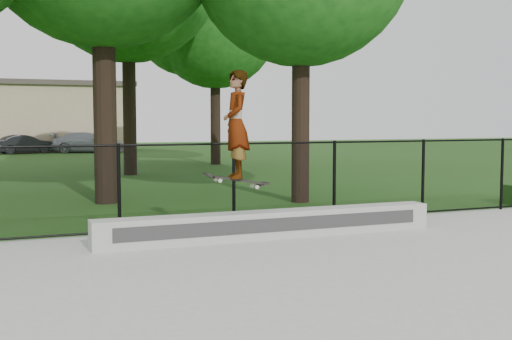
# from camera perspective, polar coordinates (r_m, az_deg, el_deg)

# --- Properties ---
(ground) EXTENTS (100.00, 100.00, 0.00)m
(ground) POSITION_cam_1_polar(r_m,az_deg,el_deg) (6.30, 17.25, -13.71)
(ground) COLOR #2A5317
(ground) RESTS_ON ground
(concrete_slab) EXTENTS (14.00, 12.00, 0.06)m
(concrete_slab) POSITION_cam_1_polar(r_m,az_deg,el_deg) (6.29, 17.25, -13.45)
(concrete_slab) COLOR #A1A09C
(concrete_slab) RESTS_ON ground
(grind_ledge) EXTENTS (5.69, 0.40, 0.43)m
(grind_ledge) POSITION_cam_1_polar(r_m,az_deg,el_deg) (10.29, 1.41, -4.85)
(grind_ledge) COLOR #ABABA6
(grind_ledge) RESTS_ON concrete_slab
(car_b) EXTENTS (3.17, 1.96, 1.08)m
(car_b) POSITION_cam_1_polar(r_m,az_deg,el_deg) (39.29, -19.88, 2.17)
(car_b) COLOR black
(car_b) RESTS_ON ground
(car_c) EXTENTS (4.16, 2.83, 1.21)m
(car_c) POSITION_cam_1_polar(r_m,az_deg,el_deg) (39.21, -14.70, 2.38)
(car_c) COLOR #8B919E
(car_c) RESTS_ON ground
(skater_airborne) EXTENTS (0.83, 0.66, 1.81)m
(skater_airborne) POSITION_cam_1_polar(r_m,az_deg,el_deg) (9.79, -1.77, 3.88)
(skater_airborne) COLOR black
(skater_airborne) RESTS_ON ground
(chainlink_fence) EXTENTS (16.06, 0.06, 1.50)m
(chainlink_fence) POSITION_cam_1_polar(r_m,az_deg,el_deg) (11.25, -1.98, -1.31)
(chainlink_fence) COLOR black
(chainlink_fence) RESTS_ON concrete_slab
(distant_building) EXTENTS (12.40, 6.40, 4.30)m
(distant_building) POSITION_cam_1_polar(r_m,az_deg,el_deg) (42.66, -19.56, 4.53)
(distant_building) COLOR tan
(distant_building) RESTS_ON ground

